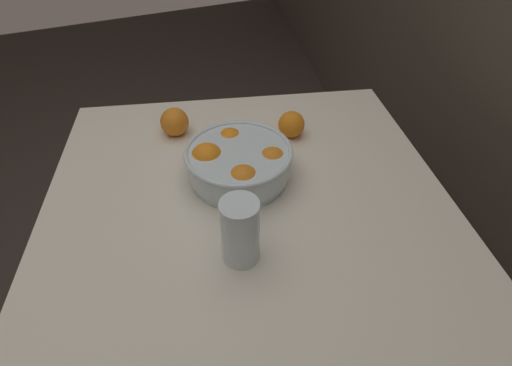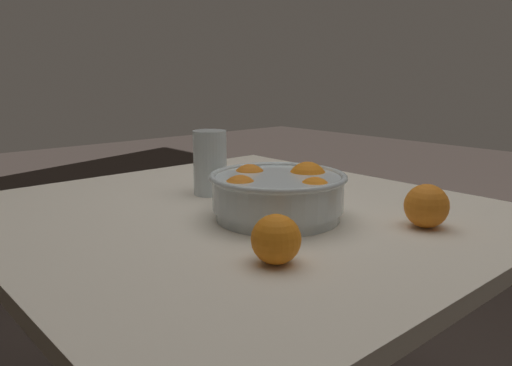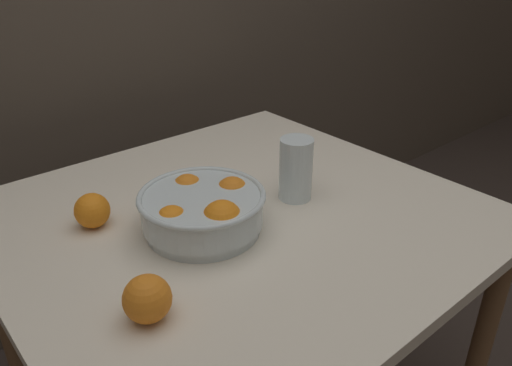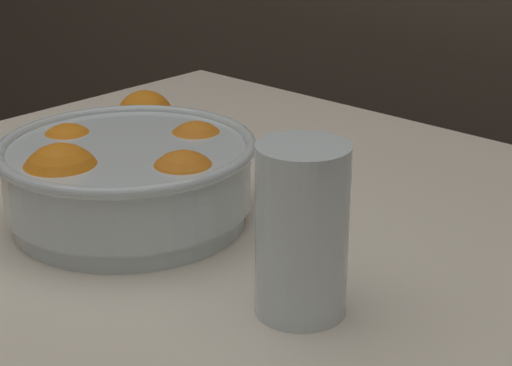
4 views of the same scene
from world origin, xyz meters
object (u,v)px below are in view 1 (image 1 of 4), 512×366
at_px(orange_loose_front, 175,122).
at_px(orange_loose_near_bowl, 291,124).
at_px(fruit_bowl, 238,162).
at_px(juice_glass, 240,233).

bearing_deg(orange_loose_front, orange_loose_near_bowl, 80.86).
bearing_deg(orange_loose_front, fruit_bowl, 35.81).
xyz_separation_m(juice_glass, orange_loose_near_bowl, (-0.41, 0.19, -0.03)).
distance_m(fruit_bowl, orange_loose_front, 0.27).
relative_size(juice_glass, orange_loose_near_bowl, 1.98).
bearing_deg(juice_glass, orange_loose_front, -163.30).
height_order(fruit_bowl, orange_loose_front, fruit_bowl).
xyz_separation_m(fruit_bowl, juice_glass, (0.25, -0.02, 0.02)).
bearing_deg(juice_glass, fruit_bowl, 175.49).
bearing_deg(fruit_bowl, orange_loose_near_bowl, 135.24).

